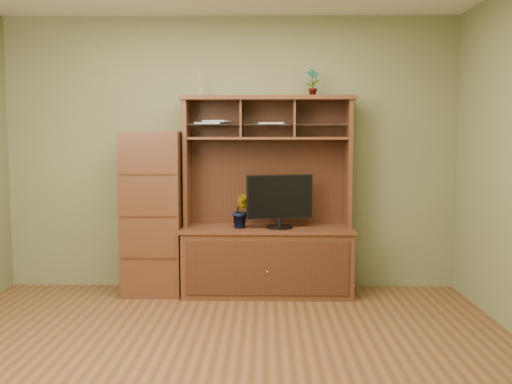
{
  "coord_description": "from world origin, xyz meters",
  "views": [
    {
      "loc": [
        0.35,
        -3.71,
        1.48
      ],
      "look_at": [
        0.27,
        1.2,
        1.03
      ],
      "focal_mm": 40.0,
      "sensor_mm": 36.0,
      "label": 1
    }
  ],
  "objects": [
    {
      "name": "orchid_plant",
      "position": [
        0.12,
        1.65,
        0.82
      ],
      "size": [
        0.2,
        0.17,
        0.33
      ],
      "primitive_type": "imported",
      "rotation": [
        0.0,
        0.0,
        -0.12
      ],
      "color": "#295D20",
      "rests_on": "media_hutch"
    },
    {
      "name": "media_hutch",
      "position": [
        0.37,
        1.73,
        0.52
      ],
      "size": [
        1.66,
        0.61,
        1.9
      ],
      "color": "#3F2012",
      "rests_on": "room"
    },
    {
      "name": "reed_diffuser",
      "position": [
        -0.29,
        1.8,
        2.0
      ],
      "size": [
        0.05,
        0.05,
        0.25
      ],
      "color": "silver",
      "rests_on": "media_hutch"
    },
    {
      "name": "monitor",
      "position": [
        0.48,
        1.65,
        0.92
      ],
      "size": [
        0.63,
        0.25,
        0.51
      ],
      "rotation": [
        0.0,
        0.0,
        0.26
      ],
      "color": "black",
      "rests_on": "media_hutch"
    },
    {
      "name": "room",
      "position": [
        0.0,
        0.0,
        1.35
      ],
      "size": [
        4.54,
        4.04,
        2.74
      ],
      "color": "#573418",
      "rests_on": "ground"
    },
    {
      "name": "top_plant",
      "position": [
        0.79,
        1.8,
        2.03
      ],
      "size": [
        0.16,
        0.13,
        0.27
      ],
      "primitive_type": "imported",
      "rotation": [
        0.0,
        0.0,
        0.24
      ],
      "color": "#296824",
      "rests_on": "media_hutch"
    },
    {
      "name": "side_cabinet",
      "position": [
        -0.73,
        1.73,
        0.78
      ],
      "size": [
        0.56,
        0.51,
        1.56
      ],
      "color": "#3F2012",
      "rests_on": "room"
    },
    {
      "name": "magazines",
      "position": [
        0.03,
        1.8,
        1.65
      ],
      "size": [
        0.9,
        0.25,
        0.04
      ],
      "color": "#A3A3A7",
      "rests_on": "media_hutch"
    }
  ]
}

